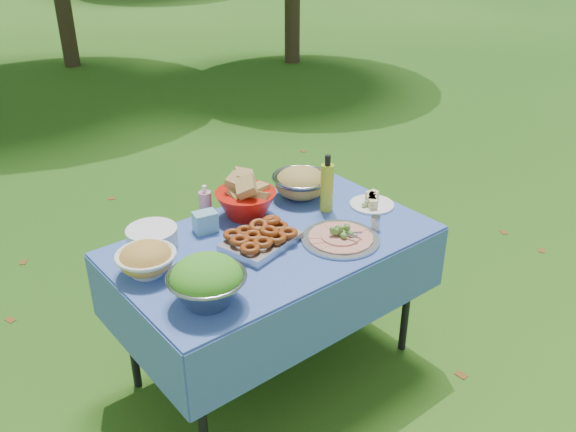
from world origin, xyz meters
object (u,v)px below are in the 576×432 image
(plate_stack, at_px, (152,237))
(pasta_bowl_steel, at_px, (301,182))
(picnic_table, at_px, (274,306))
(oil_bottle, at_px, (327,183))
(bread_bowl, at_px, (246,198))
(salad_bowl, at_px, (207,281))
(charcuterie_platter, at_px, (341,233))

(plate_stack, relative_size, pasta_bowl_steel, 0.77)
(picnic_table, height_order, oil_bottle, oil_bottle)
(bread_bowl, bearing_deg, salad_bowl, -137.07)
(charcuterie_platter, distance_m, oil_bottle, 0.33)
(plate_stack, xyz_separation_m, pasta_bowl_steel, (0.85, -0.03, 0.04))
(picnic_table, bearing_deg, salad_bowl, -155.08)
(bread_bowl, xyz_separation_m, pasta_bowl_steel, (0.35, 0.00, -0.02))
(charcuterie_platter, bearing_deg, bread_bowl, 112.50)
(picnic_table, distance_m, pasta_bowl_steel, 0.66)
(oil_bottle, bearing_deg, picnic_table, -170.14)
(salad_bowl, distance_m, plate_stack, 0.54)
(bread_bowl, distance_m, charcuterie_platter, 0.52)
(salad_bowl, xyz_separation_m, oil_bottle, (0.89, 0.30, 0.05))
(bread_bowl, bearing_deg, pasta_bowl_steel, 0.18)
(bread_bowl, relative_size, pasta_bowl_steel, 1.01)
(picnic_table, bearing_deg, oil_bottle, 9.86)
(pasta_bowl_steel, bearing_deg, salad_bowl, -150.62)
(picnic_table, height_order, plate_stack, plate_stack)
(charcuterie_platter, bearing_deg, salad_bowl, -177.67)
(oil_bottle, bearing_deg, salad_bowl, -161.35)
(salad_bowl, distance_m, pasta_bowl_steel, 1.03)
(charcuterie_platter, bearing_deg, picnic_table, 139.03)
(bread_bowl, relative_size, oil_bottle, 1.01)
(pasta_bowl_steel, height_order, charcuterie_platter, pasta_bowl_steel)
(picnic_table, bearing_deg, plate_stack, 146.42)
(salad_bowl, relative_size, oil_bottle, 1.03)
(picnic_table, xyz_separation_m, oil_bottle, (0.39, 0.07, 0.53))
(pasta_bowl_steel, bearing_deg, oil_bottle, -90.72)
(bread_bowl, bearing_deg, picnic_table, -98.10)
(charcuterie_platter, relative_size, oil_bottle, 1.22)
(plate_stack, bearing_deg, oil_bottle, -15.56)
(salad_bowl, xyz_separation_m, charcuterie_platter, (0.74, 0.03, -0.06))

